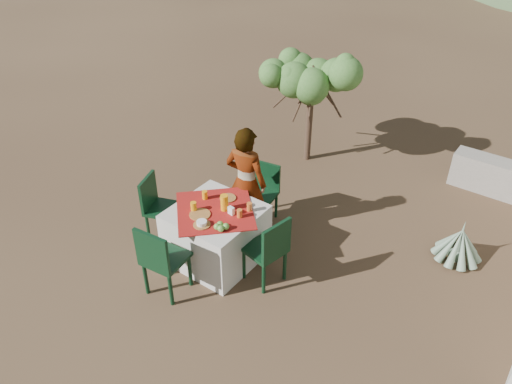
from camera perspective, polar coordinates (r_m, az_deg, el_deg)
ground at (r=7.04m, az=-5.71°, el=-4.62°), size 160.00×160.00×0.00m
table at (r=6.39m, az=-4.56°, el=-4.84°), size 1.30×1.30×0.76m
chair_far at (r=7.01m, az=0.88°, el=0.26°), size 0.45×0.45×0.86m
chair_near at (r=5.86m, az=-10.84°, el=-7.49°), size 0.50×0.50×0.99m
chair_left at (r=6.79m, az=-11.20°, el=-1.42°), size 0.54×0.54×0.92m
chair_right at (r=5.92m, az=1.52°, el=-6.50°), size 0.52×0.52×0.95m
person at (r=6.58m, az=-1.15°, el=1.10°), size 0.63×0.47×1.60m
shrub_tree at (r=8.17m, az=6.87°, el=12.06°), size 1.45×1.42×1.70m
agave at (r=6.96m, az=22.18°, el=-5.58°), size 0.62×0.64×0.67m
plate_far at (r=6.34m, az=-3.23°, el=-0.69°), size 0.21×0.21×0.01m
plate_near at (r=6.09m, az=-6.43°, el=-2.57°), size 0.26×0.26×0.01m
glass_far at (r=6.34m, az=-5.87°, el=-0.33°), size 0.07×0.07×0.11m
glass_near at (r=6.14m, az=-7.14°, el=-1.66°), size 0.07×0.07×0.12m
juice_pitcher at (r=6.09m, az=-3.64°, el=-1.22°), size 0.10×0.10×0.21m
bowl_plate at (r=5.92m, az=-6.21°, el=-3.73°), size 0.21×0.21×0.01m
white_bowl at (r=5.91m, az=-6.23°, el=-3.51°), size 0.12×0.12×0.05m
jar_left at (r=5.99m, az=-1.88°, el=-2.45°), size 0.07×0.07×0.11m
jar_right at (r=6.10m, az=-0.75°, el=-1.69°), size 0.07×0.07×0.11m
napkin_holder at (r=6.05m, az=-2.85°, el=-2.14°), size 0.08×0.06×0.10m
fruit_cluster at (r=5.82m, az=-4.02°, el=-3.95°), size 0.16×0.15×0.08m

